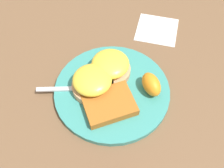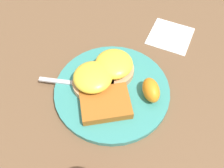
{
  "view_description": "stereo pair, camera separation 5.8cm",
  "coord_description": "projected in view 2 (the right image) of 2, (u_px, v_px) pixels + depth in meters",
  "views": [
    {
      "loc": [
        -0.01,
        0.33,
        0.51
      ],
      "look_at": [
        0.0,
        0.0,
        0.03
      ],
      "focal_mm": 42.0,
      "sensor_mm": 36.0,
      "label": 1
    },
    {
      "loc": [
        -0.07,
        0.33,
        0.51
      ],
      "look_at": [
        0.0,
        0.0,
        0.03
      ],
      "focal_mm": 42.0,
      "sensor_mm": 36.0,
      "label": 2
    }
  ],
  "objects": [
    {
      "name": "fork",
      "position": [
        85.0,
        85.0,
        0.6
      ],
      "size": [
        0.19,
        0.03,
        0.0
      ],
      "color": "silver",
      "rests_on": "plate"
    },
    {
      "name": "ground_plane",
      "position": [
        112.0,
        92.0,
        0.61
      ],
      "size": [
        1.1,
        1.1,
        0.0
      ],
      "primitive_type": "plane",
      "color": "brown"
    },
    {
      "name": "plate",
      "position": [
        112.0,
        91.0,
        0.61
      ],
      "size": [
        0.27,
        0.27,
        0.01
      ],
      "primitive_type": "cylinder",
      "color": "teal",
      "rests_on": "ground_plane"
    },
    {
      "name": "orange_wedge",
      "position": [
        151.0,
        92.0,
        0.57
      ],
      "size": [
        0.06,
        0.07,
        0.04
      ],
      "primitive_type": "ellipsoid",
      "rotation": [
        0.0,
        0.0,
        5.12
      ],
      "color": "orange",
      "rests_on": "plate"
    },
    {
      "name": "hashbrown_patty",
      "position": [
        105.0,
        103.0,
        0.57
      ],
      "size": [
        0.13,
        0.12,
        0.02
      ],
      "primitive_type": "cube",
      "rotation": [
        0.0,
        0.0,
        0.37
      ],
      "color": "#A55E1F",
      "rests_on": "plate"
    },
    {
      "name": "sandwich_benedict_right",
      "position": [
        93.0,
        79.0,
        0.58
      ],
      "size": [
        0.09,
        0.09,
        0.05
      ],
      "color": "tan",
      "rests_on": "plate"
    },
    {
      "name": "sandwich_benedict_left",
      "position": [
        114.0,
        66.0,
        0.61
      ],
      "size": [
        0.09,
        0.09,
        0.05
      ],
      "color": "tan",
      "rests_on": "plate"
    },
    {
      "name": "napkin",
      "position": [
        170.0,
        36.0,
        0.71
      ],
      "size": [
        0.13,
        0.13,
        0.0
      ],
      "primitive_type": "cube",
      "rotation": [
        0.0,
        0.0,
        -0.21
      ],
      "color": "white",
      "rests_on": "ground_plane"
    }
  ]
}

